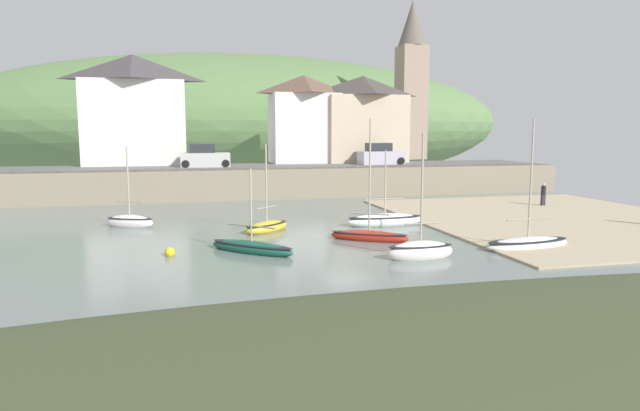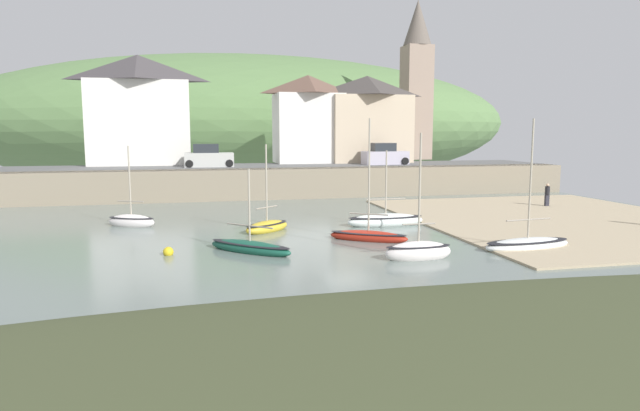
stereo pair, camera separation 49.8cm
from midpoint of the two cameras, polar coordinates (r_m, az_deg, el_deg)
The scene contains 18 objects.
ground at distance 21.49m, azimuth 14.62°, elevation -6.91°, with size 48.00×41.00×0.61m.
quay_seawall at distance 46.40m, azimuth -2.52°, elevation 2.54°, with size 48.00×9.40×2.40m.
hillside_backdrop at distance 83.51m, azimuth -7.79°, elevation 8.35°, with size 80.00×44.00×18.90m.
waterfront_building_left at distance 53.35m, azimuth -17.65°, elevation 9.30°, with size 9.07×4.69×9.73m.
waterfront_building_centre at distance 54.36m, azimuth -0.94°, elevation 8.85°, with size 6.62×4.92×8.30m.
waterfront_building_right at distance 55.88m, azimuth 5.06°, elevation 8.81°, with size 8.10×5.74×8.35m.
church_with_spire at distance 62.23m, azimuth 10.02°, elevation 12.61°, with size 3.00×3.00×16.70m.
rowboat_small_beached at distance 25.61m, azimuth -6.59°, elevation -4.22°, with size 3.91×3.81×3.93m.
sailboat_blue_trim at distance 24.52m, azimuth 10.54°, elevation -4.58°, with size 3.00×0.97×5.61m.
sailboat_white_hull at distance 32.78m, azimuth 7.11°, elevation -1.52°, with size 4.57×1.40×4.55m.
motorboat_with_cabin at distance 33.98m, azimuth -18.24°, elevation -1.50°, with size 3.01×2.15×4.81m.
sailboat_tall_mast at distance 30.78m, azimuth -4.96°, elevation -2.14°, with size 3.10×2.85×4.90m.
fishing_boat_green at distance 27.86m, azimuth 20.84°, elevation -3.67°, with size 4.62×1.82×6.16m.
dinghy_open_wooden at distance 28.20m, azimuth 5.45°, elevation -3.05°, with size 3.88×2.95×6.21m.
parked_car_near_slipway at distance 48.74m, azimuth -11.00°, elevation 4.83°, with size 4.11×1.82×1.95m.
parked_car_by_wall at distance 51.75m, azimuth 6.86°, elevation 5.07°, with size 4.22×2.01×1.95m.
person_near_water at distance 43.40m, azimuth 22.41°, elevation 1.12°, with size 0.34×0.34×1.62m.
mooring_buoy at distance 25.70m, azimuth -14.64°, elevation -4.59°, with size 0.46×0.46×0.46m.
Camera 2 is at (-8.11, -28.01, 5.47)m, focal length 31.46 mm.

